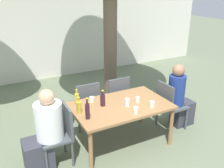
{
  "coord_description": "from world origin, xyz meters",
  "views": [
    {
      "loc": [
        -1.79,
        -3.11,
        2.51
      ],
      "look_at": [
        0.0,
        0.3,
        0.97
      ],
      "focal_mm": 40.0,
      "sensor_mm": 36.0,
      "label": 1
    }
  ],
  "objects": [
    {
      "name": "wine_bottle_0",
      "position": [
        -0.64,
        -0.17,
        0.85
      ],
      "size": [
        0.07,
        0.07,
        0.33
      ],
      "color": "#331923",
      "rests_on": "dining_table_front"
    },
    {
      "name": "patio_chair_0",
      "position": [
        -1.01,
        0.0,
        0.52
      ],
      "size": [
        0.44,
        0.44,
        0.92
      ],
      "rotation": [
        0.0,
        0.0,
        -1.57
      ],
      "color": "#474C51",
      "rests_on": "ground_plane"
    },
    {
      "name": "ground_plane",
      "position": [
        0.0,
        0.0,
        0.0
      ],
      "size": [
        30.0,
        30.0,
        0.0
      ],
      "primitive_type": "plane",
      "color": "#667056"
    },
    {
      "name": "drinking_glass_0",
      "position": [
        0.07,
        -0.08,
        0.79
      ],
      "size": [
        0.08,
        0.08,
        0.13
      ],
      "color": "silver",
      "rests_on": "dining_table_front"
    },
    {
      "name": "person_seated_0",
      "position": [
        -1.24,
        -0.0,
        0.55
      ],
      "size": [
        0.59,
        0.39,
        1.21
      ],
      "rotation": [
        0.0,
        0.0,
        -1.57
      ],
      "color": "#383842",
      "rests_on": "ground_plane"
    },
    {
      "name": "patio_chair_2",
      "position": [
        -0.31,
        0.72,
        0.52
      ],
      "size": [
        0.44,
        0.44,
        0.92
      ],
      "rotation": [
        0.0,
        0.0,
        3.14
      ],
      "color": "#474C51",
      "rests_on": "ground_plane"
    },
    {
      "name": "oil_cruet_2",
      "position": [
        -0.69,
        0.05,
        0.82
      ],
      "size": [
        0.08,
        0.08,
        0.26
      ],
      "color": "gold",
      "rests_on": "dining_table_front"
    },
    {
      "name": "drinking_glass_2",
      "position": [
        0.29,
        -0.05,
        0.77
      ],
      "size": [
        0.07,
        0.07,
        0.09
      ],
      "color": "silver",
      "rests_on": "dining_table_front"
    },
    {
      "name": "patio_chair_3",
      "position": [
        0.31,
        0.72,
        0.52
      ],
      "size": [
        0.44,
        0.44,
        0.92
      ],
      "rotation": [
        0.0,
        0.0,
        3.14
      ],
      "color": "#474C51",
      "rests_on": "ground_plane"
    },
    {
      "name": "cafe_building_wall",
      "position": [
        0.0,
        3.78,
        1.4
      ],
      "size": [
        10.0,
        0.08,
        2.8
      ],
      "color": "silver",
      "rests_on": "ground_plane"
    },
    {
      "name": "person_seated_1",
      "position": [
        1.25,
        -0.0,
        0.55
      ],
      "size": [
        0.55,
        0.3,
        1.23
      ],
      "rotation": [
        0.0,
        0.0,
        1.57
      ],
      "color": "#383842",
      "rests_on": "ground_plane"
    },
    {
      "name": "drinking_glass_4",
      "position": [
        -0.36,
        0.32,
        0.77
      ],
      "size": [
        0.08,
        0.08,
        0.08
      ],
      "color": "silver",
      "rests_on": "dining_table_front"
    },
    {
      "name": "dining_table_front",
      "position": [
        0.0,
        0.0,
        0.65
      ],
      "size": [
        1.55,
        0.98,
        0.72
      ],
      "color": "#996B42",
      "rests_on": "ground_plane"
    },
    {
      "name": "oil_cruet_1",
      "position": [
        -0.61,
        0.34,
        0.82
      ],
      "size": [
        0.07,
        0.07,
        0.26
      ],
      "color": "gold",
      "rests_on": "dining_table_front"
    },
    {
      "name": "drinking_glass_3",
      "position": [
        0.39,
        -0.3,
        0.77
      ],
      "size": [
        0.08,
        0.08,
        0.09
      ],
      "color": "silver",
      "rests_on": "dining_table_front"
    },
    {
      "name": "wine_bottle_3",
      "position": [
        -0.27,
        0.1,
        0.83
      ],
      "size": [
        0.08,
        0.08,
        0.26
      ],
      "color": "#331923",
      "rests_on": "dining_table_front"
    },
    {
      "name": "drinking_glass_1",
      "position": [
        0.05,
        -0.36,
        0.78
      ],
      "size": [
        0.07,
        0.07,
        0.11
      ],
      "color": "silver",
      "rests_on": "dining_table_front"
    },
    {
      "name": "patio_chair_1",
      "position": [
        1.01,
        0.0,
        0.52
      ],
      "size": [
        0.44,
        0.44,
        0.92
      ],
      "rotation": [
        0.0,
        0.0,
        1.57
      ],
      "color": "#474C51",
      "rests_on": "ground_plane"
    }
  ]
}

